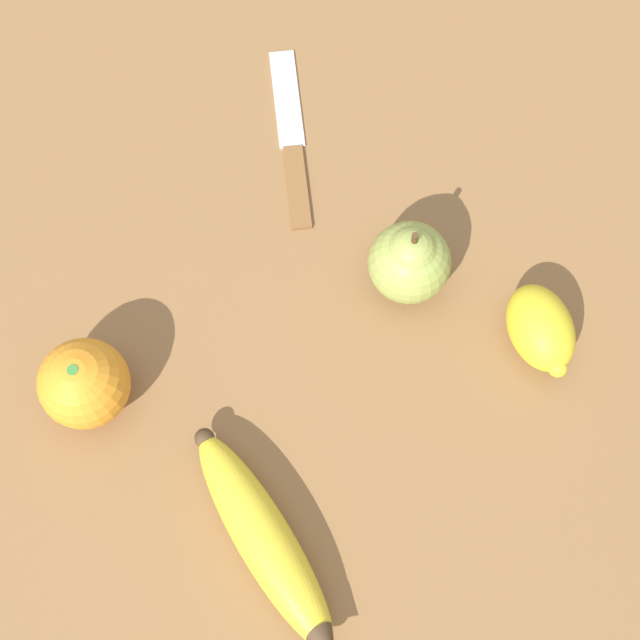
{
  "coord_description": "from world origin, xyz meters",
  "views": [
    {
      "loc": [
        0.17,
        -0.17,
        0.66
      ],
      "look_at": [
        0.04,
        0.04,
        0.03
      ],
      "focal_mm": 50.0,
      "sensor_mm": 36.0,
      "label": 1
    }
  ],
  "objects_px": {
    "banana": "(265,541)",
    "paring_knife": "(292,142)",
    "orange": "(84,383)",
    "pear": "(410,261)",
    "lemon": "(541,328)"
  },
  "relations": [
    {
      "from": "banana",
      "to": "orange",
      "type": "height_order",
      "value": "orange"
    },
    {
      "from": "orange",
      "to": "lemon",
      "type": "bearing_deg",
      "value": 40.17
    },
    {
      "from": "orange",
      "to": "pear",
      "type": "bearing_deg",
      "value": 54.38
    },
    {
      "from": "orange",
      "to": "paring_knife",
      "type": "distance_m",
      "value": 0.27
    },
    {
      "from": "orange",
      "to": "pear",
      "type": "xyz_separation_m",
      "value": [
        0.15,
        0.21,
        0.0
      ]
    },
    {
      "from": "orange",
      "to": "pear",
      "type": "height_order",
      "value": "pear"
    },
    {
      "from": "banana",
      "to": "pear",
      "type": "xyz_separation_m",
      "value": [
        -0.02,
        0.23,
        0.02
      ]
    },
    {
      "from": "pear",
      "to": "lemon",
      "type": "height_order",
      "value": "pear"
    },
    {
      "from": "banana",
      "to": "paring_knife",
      "type": "xyz_separation_m",
      "value": [
        -0.17,
        0.29,
        -0.02
      ]
    },
    {
      "from": "lemon",
      "to": "paring_knife",
      "type": "distance_m",
      "value": 0.26
    },
    {
      "from": "pear",
      "to": "lemon",
      "type": "distance_m",
      "value": 0.11
    },
    {
      "from": "pear",
      "to": "paring_knife",
      "type": "height_order",
      "value": "pear"
    },
    {
      "from": "orange",
      "to": "lemon",
      "type": "relative_size",
      "value": 0.79
    },
    {
      "from": "pear",
      "to": "paring_knife",
      "type": "bearing_deg",
      "value": 158.9
    },
    {
      "from": "banana",
      "to": "paring_knife",
      "type": "height_order",
      "value": "banana"
    }
  ]
}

